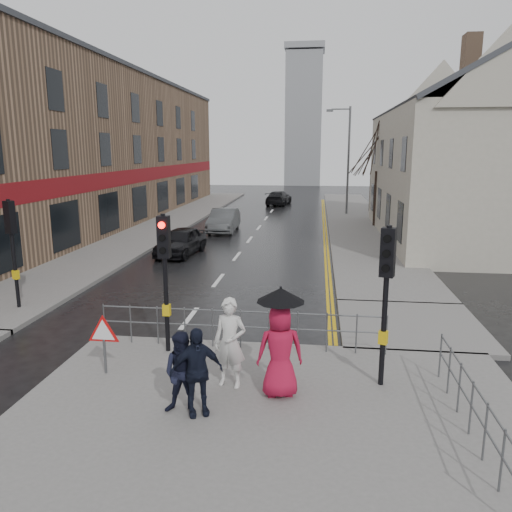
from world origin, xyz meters
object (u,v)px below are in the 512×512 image
(pedestrian_a, at_px, (230,343))
(pedestrian_with_umbrella, at_px, (280,340))
(pedestrian_b, at_px, (184,373))
(car_parked, at_px, (181,241))
(pedestrian_d, at_px, (196,372))
(car_mid, at_px, (224,220))

(pedestrian_a, distance_m, pedestrian_with_umbrella, 1.13)
(pedestrian_b, xyz_separation_m, car_parked, (-4.11, 14.64, -0.27))
(pedestrian_d, distance_m, car_mid, 22.05)
(pedestrian_b, relative_size, pedestrian_d, 0.94)
(pedestrian_a, xyz_separation_m, pedestrian_b, (-0.67, -1.20, -0.16))
(pedestrian_with_umbrella, bearing_deg, pedestrian_b, -152.29)
(pedestrian_d, relative_size, car_parked, 0.43)
(pedestrian_a, bearing_deg, car_parked, 118.51)
(car_mid, bearing_deg, pedestrian_with_umbrella, -77.18)
(pedestrian_b, distance_m, car_mid, 22.00)
(pedestrian_b, distance_m, pedestrian_d, 0.25)
(car_parked, distance_m, car_mid, 7.14)
(pedestrian_a, bearing_deg, pedestrian_d, -100.12)
(car_parked, height_order, car_mid, car_mid)
(pedestrian_b, bearing_deg, pedestrian_with_umbrella, 26.99)
(pedestrian_with_umbrella, relative_size, car_mid, 0.52)
(pedestrian_d, bearing_deg, car_parked, 82.56)
(car_parked, bearing_deg, pedestrian_b, -67.63)
(pedestrian_a, relative_size, car_mid, 0.44)
(pedestrian_b, bearing_deg, pedestrian_d, -3.20)
(pedestrian_a, xyz_separation_m, pedestrian_d, (-0.42, -1.21, -0.10))
(pedestrian_a, bearing_deg, pedestrian_with_umbrella, -6.42)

